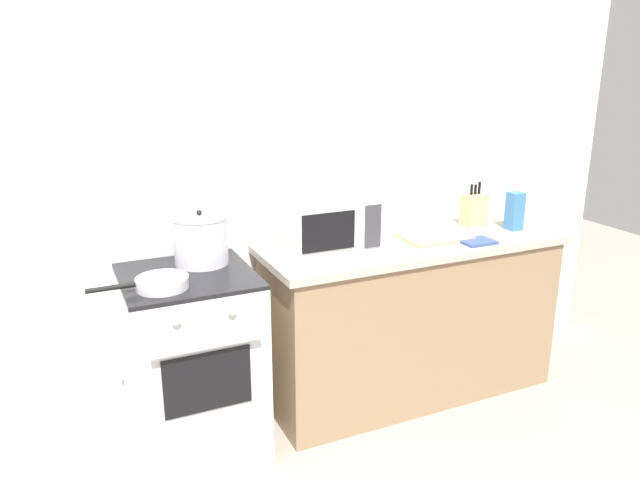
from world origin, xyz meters
The scene contains 11 objects.
back_wall centered at (0.30, 0.97, 1.25)m, with size 4.40×0.10×2.50m, color silver.
lower_cabinet_right centered at (0.90, 0.62, 0.44)m, with size 1.64×0.56×0.88m, color #8C7051.
countertop_right centered at (0.90, 0.62, 0.90)m, with size 1.70×0.60×0.04m, color #ADA393.
stove centered at (-0.35, 0.60, 0.46)m, with size 0.60×0.64×0.92m.
stock_pot centered at (-0.25, 0.72, 1.04)m, with size 0.35×0.27×0.27m.
frying_pan centered at (-0.49, 0.47, 0.95)m, with size 0.43×0.23×0.05m.
microwave centered at (0.39, 0.68, 1.07)m, with size 0.50×0.37×0.30m.
cutting_board centered at (1.02, 0.60, 0.93)m, with size 0.36×0.26×0.02m, color tan.
knife_block centered at (1.39, 0.74, 1.02)m, with size 0.13×0.10×0.26m.
pasta_box centered at (1.55, 0.57, 1.03)m, with size 0.08×0.08×0.22m, color teal.
oven_mitt centered at (1.19, 0.44, 0.93)m, with size 0.18×0.14×0.02m, color #33477A.
Camera 1 is at (-0.87, -2.03, 1.87)m, focal length 33.72 mm.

